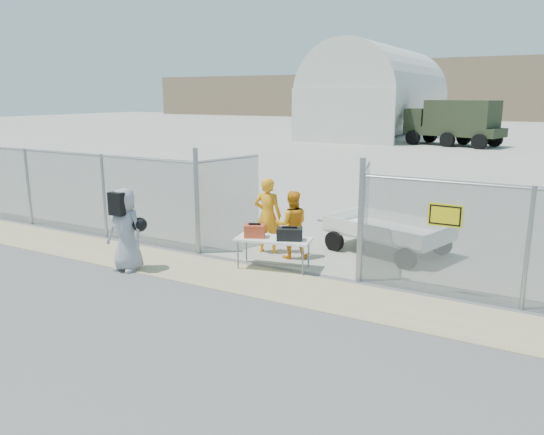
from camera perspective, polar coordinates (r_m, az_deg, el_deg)
The scene contains 13 objects.
ground at distance 10.11m, azimuth -5.57°, elevation -8.35°, with size 160.00×160.00×0.00m, color #525252.
tarmac_inside at distance 50.14m, azimuth 23.00°, elevation 7.84°, with size 160.00×80.00×0.01m, color #A4A291.
dirt_strip at distance 10.89m, azimuth -2.57°, elevation -6.66°, with size 44.00×1.60×0.01m, color tan.
chain_link_fence at distance 11.41m, azimuth 0.00°, elevation -0.00°, with size 40.00×0.20×2.20m, color gray, non-canonical shape.
quonset_hangar at distance 50.14m, azimuth 11.45°, elevation 13.18°, with size 9.00×18.00×8.00m, color silver, non-canonical shape.
folding_table at distance 11.44m, azimuth 0.15°, elevation -3.89°, with size 1.61×0.67×0.68m, color white, non-canonical shape.
orange_bag at distance 11.41m, azimuth -1.88°, elevation -1.46°, with size 0.43×0.29×0.27m, color #C84224.
black_duffel at distance 11.18m, azimuth 1.91°, elevation -1.79°, with size 0.53×0.31×0.26m, color black.
security_worker_left at distance 12.47m, azimuth -0.47°, elevation 0.20°, with size 0.66×0.43×1.81m, color orange.
security_worker_right at distance 12.09m, azimuth 2.14°, elevation -0.79°, with size 0.76×0.59×1.57m, color orange.
visitor at distance 11.65m, azimuth -15.48°, elevation -1.26°, with size 0.87×0.57×1.78m, color #99999F.
utility_trailer at distance 12.87m, azimuth 12.34°, elevation -1.84°, with size 3.59×1.85×0.87m, color white, non-canonical shape.
military_truck at distance 41.70m, azimuth 19.01°, elevation 9.58°, with size 6.92×2.56×3.30m, color #29321D, non-canonical shape.
Camera 1 is at (5.39, -7.72, 3.68)m, focal length 35.00 mm.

